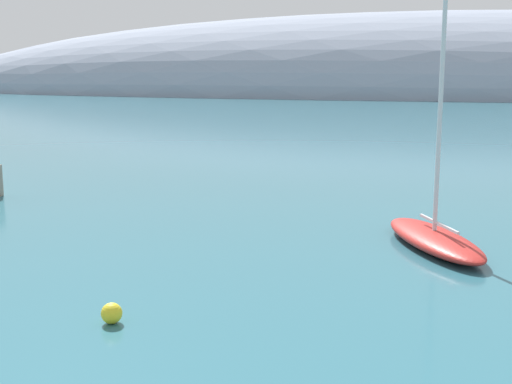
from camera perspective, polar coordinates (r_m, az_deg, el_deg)
The scene contains 3 objects.
distant_ridge at distance 187.87m, azimuth 13.54°, elevation 7.86°, with size 295.07×69.92×43.03m, color #8E99AD.
sailboat_red_mid_mooring at distance 28.59m, azimuth 14.60°, elevation -3.60°, with size 5.28×7.58×9.86m.
mooring_buoy_yellow at distance 20.23m, azimuth -11.92°, elevation -9.84°, with size 0.61×0.61×0.61m, color yellow.
Camera 1 is at (10.96, -0.44, 7.21)m, focal length 48.07 mm.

